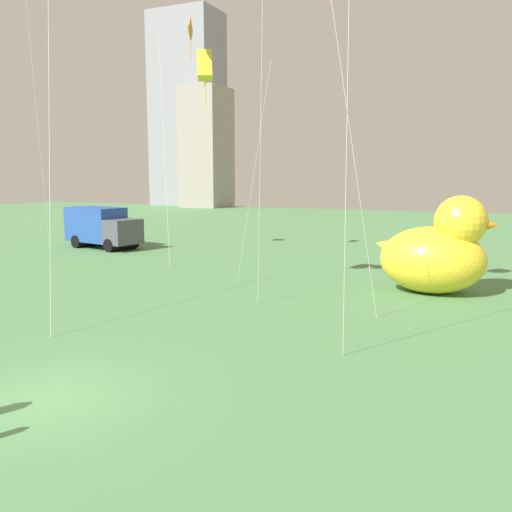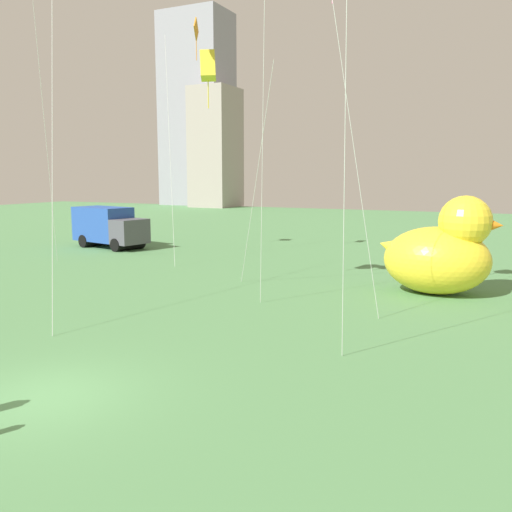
# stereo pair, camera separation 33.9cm
# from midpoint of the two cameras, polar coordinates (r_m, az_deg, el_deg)

# --- Properties ---
(ground_plane) EXTENTS (140.00, 140.00, 0.00)m
(ground_plane) POSITION_cam_midpoint_polar(r_m,az_deg,el_deg) (13.73, -22.06, -13.93)
(ground_plane) COLOR #518650
(giant_inflatable_duck) EXTENTS (5.16, 3.31, 4.28)m
(giant_inflatable_duck) POSITION_cam_midpoint_polar(r_m,az_deg,el_deg) (24.43, 18.28, 0.41)
(giant_inflatable_duck) COLOR yellow
(giant_inflatable_duck) RESTS_ON ground
(box_truck) EXTENTS (6.14, 3.42, 2.85)m
(box_truck) POSITION_cam_midpoint_polar(r_m,az_deg,el_deg) (39.34, -16.28, 2.91)
(box_truck) COLOR #264CA5
(box_truck) RESTS_ON ground
(city_skyline) EXTENTS (68.87, 14.57, 33.38)m
(city_skyline) POSITION_cam_midpoint_polar(r_m,az_deg,el_deg) (83.95, 8.43, 15.50)
(city_skyline) COLOR gray
(city_skyline) RESTS_ON ground
(kite_yellow) EXTENTS (3.45, 3.47, 10.17)m
(kite_yellow) POSITION_cam_midpoint_polar(r_m,az_deg,el_deg) (23.36, -5.86, 19.34)
(kite_yellow) COLOR silver
(kite_yellow) RESTS_ON ground
(kite_orange) EXTENTS (2.57, 2.91, 13.89)m
(kite_orange) POSITION_cam_midpoint_polar(r_m,az_deg,el_deg) (32.79, -7.57, 21.68)
(kite_orange) COLOR silver
(kite_orange) RESTS_ON ground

